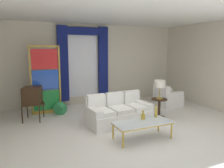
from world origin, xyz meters
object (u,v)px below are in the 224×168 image
(vintage_tv, at_px, (32,96))
(peacock_figurine, at_px, (61,109))
(coffee_table, at_px, (143,124))
(armchair_white, at_px, (167,98))
(couch_white_long, at_px, (117,113))
(stained_glass_divider, at_px, (46,81))
(round_side_table, at_px, (159,106))
(bottle_crystal_tall, at_px, (156,112))
(bottle_blue_decanter, at_px, (143,116))
(table_lamp_brass, at_px, (160,85))

(vintage_tv, distance_m, peacock_figurine, 0.99)
(coffee_table, height_order, armchair_white, armchair_white)
(couch_white_long, xyz_separation_m, stained_glass_divider, (-1.68, 1.83, 0.75))
(coffee_table, distance_m, peacock_figurine, 2.97)
(round_side_table, bearing_deg, stained_glass_divider, 148.15)
(peacock_figurine, height_order, round_side_table, round_side_table)
(armchair_white, bearing_deg, couch_white_long, -158.35)
(couch_white_long, relative_size, coffee_table, 1.34)
(coffee_table, xyz_separation_m, armchair_white, (2.43, 2.24, -0.09))
(couch_white_long, distance_m, bottle_crystal_tall, 1.23)
(vintage_tv, xyz_separation_m, round_side_table, (3.53, -1.33, -0.37))
(vintage_tv, height_order, stained_glass_divider, stained_glass_divider)
(coffee_table, relative_size, peacock_figurine, 2.26)
(couch_white_long, relative_size, bottle_blue_decanter, 8.29)
(bottle_crystal_tall, relative_size, peacock_figurine, 0.54)
(bottle_blue_decanter, xyz_separation_m, peacock_figurine, (-1.49, 2.45, -0.27))
(armchair_white, height_order, peacock_figurine, armchair_white)
(table_lamp_brass, bearing_deg, stained_glass_divider, 148.15)
(coffee_table, height_order, peacock_figurine, peacock_figurine)
(armchair_white, relative_size, round_side_table, 1.41)
(couch_white_long, xyz_separation_m, table_lamp_brass, (1.38, -0.07, 0.72))
(coffee_table, height_order, vintage_tv, vintage_tv)
(bottle_crystal_tall, bearing_deg, couch_white_long, 117.44)
(coffee_table, height_order, stained_glass_divider, stained_glass_divider)
(armchair_white, bearing_deg, peacock_figurine, 174.14)
(coffee_table, relative_size, table_lamp_brass, 2.38)
(peacock_figurine, bearing_deg, coffee_table, -62.46)
(couch_white_long, distance_m, coffee_table, 1.26)
(coffee_table, height_order, table_lamp_brass, table_lamp_brass)
(bottle_blue_decanter, relative_size, stained_glass_divider, 0.10)
(bottle_crystal_tall, height_order, table_lamp_brass, table_lamp_brass)
(stained_glass_divider, bearing_deg, table_lamp_brass, -31.85)
(couch_white_long, relative_size, peacock_figurine, 3.03)
(bottle_crystal_tall, distance_m, round_side_table, 1.31)
(peacock_figurine, height_order, table_lamp_brass, table_lamp_brass)
(round_side_table, bearing_deg, bottle_crystal_tall, -129.55)
(bottle_blue_decanter, relative_size, bottle_crystal_tall, 0.67)
(bottle_crystal_tall, distance_m, armchair_white, 2.83)
(bottle_crystal_tall, distance_m, table_lamp_brass, 1.38)
(peacock_figurine, bearing_deg, couch_white_long, -46.29)
(bottle_crystal_tall, relative_size, round_side_table, 0.55)
(stained_glass_divider, height_order, round_side_table, stained_glass_divider)
(vintage_tv, height_order, round_side_table, vintage_tv)
(coffee_table, xyz_separation_m, bottle_blue_decanter, (0.12, 0.18, 0.11))
(coffee_table, relative_size, bottle_crystal_tall, 4.17)
(bottle_crystal_tall, bearing_deg, coffee_table, -159.71)
(bottle_blue_decanter, bearing_deg, bottle_crystal_tall, 0.52)
(armchair_white, xyz_separation_m, round_side_table, (-1.11, -1.06, 0.07))
(bottle_crystal_tall, height_order, stained_glass_divider, stained_glass_divider)
(bottle_crystal_tall, bearing_deg, table_lamp_brass, 50.45)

